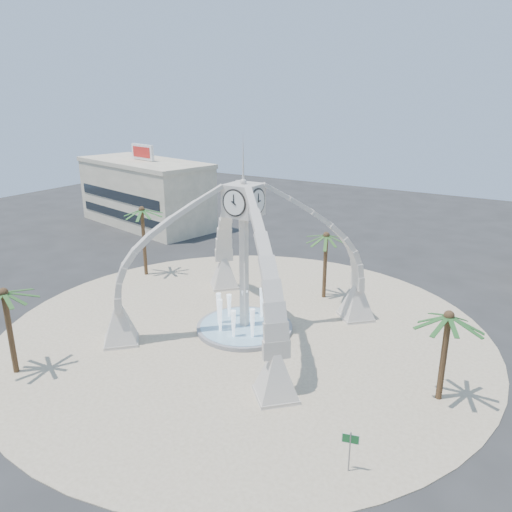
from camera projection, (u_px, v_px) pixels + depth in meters
The scene contains 10 objects.
ground at pixel (245, 330), 41.80m from camera, with size 140.00×140.00×0.00m, color #282828.
plaza at pixel (245, 329), 41.79m from camera, with size 40.00×40.00×0.06m, color beige.
clock_tower at pixel (244, 256), 39.78m from camera, with size 17.94×17.94×16.30m.
fountain at pixel (244, 327), 41.71m from camera, with size 8.00×8.00×3.62m.
building_nw at pixel (145, 193), 74.15m from camera, with size 23.75×13.73×11.90m.
palm_east at pixel (449, 317), 30.54m from camera, with size 5.07×5.07×6.68m.
palm_west at pixel (142, 211), 52.32m from camera, with size 5.15×5.15×8.07m.
palm_north at pixel (326, 236), 46.54m from camera, with size 4.54×4.54×7.01m.
palm_south at pixel (3, 294), 33.55m from camera, with size 4.99×4.99×6.88m.
street_sign at pixel (350, 444), 25.56m from camera, with size 0.87×0.26×2.45m.
Camera 1 is at (20.84, -31.58, 18.84)m, focal length 35.00 mm.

